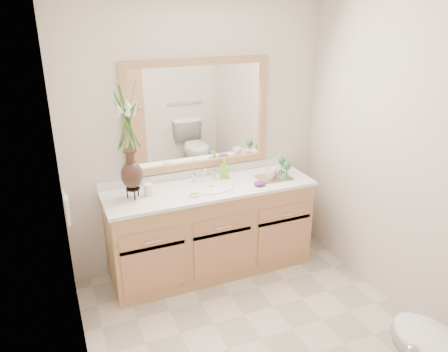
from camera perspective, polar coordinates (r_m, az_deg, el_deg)
name	(u,v)px	position (r m, az deg, el deg)	size (l,w,h in m)	color
floor	(261,339)	(3.46, 4.89, -20.41)	(2.60, 2.60, 0.00)	beige
wall_back	(198,137)	(3.93, -3.41, 5.10)	(2.40, 0.02, 2.40)	silver
wall_front	(428,313)	(1.93, 25.10, -15.91)	(2.40, 0.02, 2.40)	silver
wall_left	(71,224)	(2.51, -19.39, -5.99)	(0.02, 2.60, 2.40)	silver
wall_right	(410,165)	(3.51, 23.16, 1.35)	(0.02, 2.60, 2.40)	silver
vanity	(211,230)	(3.98, -1.76, -7.09)	(1.80, 0.55, 0.80)	tan
counter	(210,188)	(3.80, -1.83, -1.59)	(1.84, 0.57, 0.03)	white
sink	(211,193)	(3.80, -1.72, -2.23)	(0.38, 0.34, 0.23)	white
mirror	(198,115)	(3.85, -3.37, 7.94)	(1.32, 0.04, 0.97)	white
switch_plate	(67,205)	(3.29, -19.82, -3.59)	(0.02, 0.12, 0.12)	white
flower_vase	(128,130)	(3.46, -12.42, 5.92)	(0.21, 0.21, 0.85)	black
tumbler	(148,190)	(3.67, -9.86, -1.75)	(0.07, 0.07, 0.10)	#EEE7CE
soap_dish	(194,194)	(3.62, -3.92, -2.38)	(0.11, 0.11, 0.04)	#EEE7CE
soap_bottle	(224,170)	(3.96, 0.03, 0.84)	(0.07, 0.07, 0.16)	#7EC52E
purple_dish	(260,183)	(3.82, 4.70, -0.98)	(0.11, 0.09, 0.04)	#60246E
tray	(274,177)	(4.00, 6.51, -0.17)	(0.30, 0.20, 0.02)	brown
mug_left	(270,174)	(3.92, 6.00, 0.25)	(0.10, 0.09, 0.10)	#EEE7CE
mug_right	(272,171)	(4.00, 6.29, 0.64)	(0.09, 0.08, 0.09)	#EEE7CE
goblet_front	(287,167)	(3.95, 8.22, 1.21)	(0.07, 0.07, 0.16)	#287839
goblet_back	(282,162)	(4.08, 7.59, 1.87)	(0.07, 0.07, 0.15)	#287839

